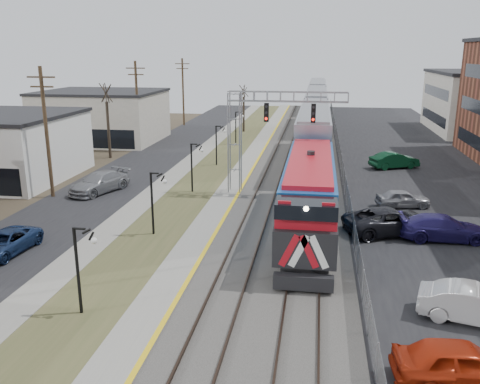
% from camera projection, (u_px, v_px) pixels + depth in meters
% --- Properties ---
extents(street_west, '(7.00, 120.00, 0.04)m').
position_uv_depth(street_west, '(134.00, 169.00, 48.96)').
color(street_west, black).
rests_on(street_west, ground).
extents(sidewalk, '(2.00, 120.00, 0.08)m').
position_uv_depth(sidewalk, '(179.00, 171.00, 48.30)').
color(sidewalk, gray).
rests_on(sidewalk, ground).
extents(grass_median, '(4.00, 120.00, 0.06)m').
position_uv_depth(grass_median, '(210.00, 172.00, 47.86)').
color(grass_median, '#404726').
rests_on(grass_median, ground).
extents(platform, '(2.00, 120.00, 0.24)m').
position_uv_depth(platform, '(242.00, 172.00, 47.39)').
color(platform, gray).
rests_on(platform, ground).
extents(ballast_bed, '(8.00, 120.00, 0.20)m').
position_uv_depth(ballast_bed, '(295.00, 174.00, 46.66)').
color(ballast_bed, '#595651').
rests_on(ballast_bed, ground).
extents(parking_lot, '(16.00, 120.00, 0.04)m').
position_uv_depth(parking_lot, '(431.00, 180.00, 44.92)').
color(parking_lot, black).
rests_on(parking_lot, ground).
extents(platform_edge, '(0.24, 120.00, 0.01)m').
position_uv_depth(platform_edge, '(251.00, 171.00, 47.23)').
color(platform_edge, gold).
rests_on(platform_edge, platform).
extents(track_near, '(1.58, 120.00, 0.15)m').
position_uv_depth(track_near, '(274.00, 172.00, 46.91)').
color(track_near, '#2D2119').
rests_on(track_near, ballast_bed).
extents(track_far, '(1.58, 120.00, 0.15)m').
position_uv_depth(track_far, '(312.00, 173.00, 46.40)').
color(track_far, '#2D2119').
rests_on(track_far, ballast_bed).
extents(train, '(3.00, 85.85, 5.33)m').
position_uv_depth(train, '(315.00, 116.00, 65.27)').
color(train, '#124893').
rests_on(train, ground).
extents(signal_gantry, '(9.00, 1.07, 8.15)m').
position_uv_depth(signal_gantry, '(257.00, 125.00, 38.93)').
color(signal_gantry, gray).
rests_on(signal_gantry, ground).
extents(lampposts, '(0.14, 62.14, 4.00)m').
position_uv_depth(lampposts, '(154.00, 203.00, 31.42)').
color(lampposts, black).
rests_on(lampposts, ground).
extents(utility_poles, '(0.28, 80.28, 10.00)m').
position_uv_depth(utility_poles, '(47.00, 134.00, 38.55)').
color(utility_poles, '#4C3823').
rests_on(utility_poles, ground).
extents(fence, '(0.04, 120.00, 1.60)m').
position_uv_depth(fence, '(342.00, 169.00, 45.86)').
color(fence, gray).
rests_on(fence, ground).
extents(bare_trees, '(12.30, 42.30, 5.95)m').
position_uv_depth(bare_trees, '(135.00, 135.00, 52.14)').
color(bare_trees, '#382D23').
rests_on(bare_trees, ground).
extents(car_lot_a, '(4.76, 2.22, 1.58)m').
position_uv_depth(car_lot_a, '(462.00, 365.00, 17.23)').
color(car_lot_a, '#AC260D').
rests_on(car_lot_a, ground).
extents(car_lot_b, '(4.93, 2.77, 1.54)m').
position_uv_depth(car_lot_b, '(476.00, 306.00, 21.23)').
color(car_lot_b, '#BABABA').
rests_on(car_lot_b, ground).
extents(car_lot_c, '(6.43, 4.58, 1.63)m').
position_uv_depth(car_lot_c, '(391.00, 221.00, 31.61)').
color(car_lot_c, black).
rests_on(car_lot_c, ground).
extents(car_lot_d, '(5.34, 2.35, 1.53)m').
position_uv_depth(car_lot_d, '(443.00, 228.00, 30.56)').
color(car_lot_d, navy).
rests_on(car_lot_d, ground).
extents(car_lot_e, '(4.08, 2.24, 1.31)m').
position_uv_depth(car_lot_e, '(403.00, 199.00, 36.96)').
color(car_lot_e, gray).
rests_on(car_lot_e, ground).
extents(car_lot_f, '(5.01, 3.46, 1.57)m').
position_uv_depth(car_lot_f, '(394.00, 161.00, 49.24)').
color(car_lot_f, '#0C3C21').
rests_on(car_lot_f, ground).
extents(car_street_a, '(2.54, 4.83, 1.29)m').
position_uv_depth(car_street_a, '(5.00, 243.00, 28.46)').
color(car_street_a, '#16284E').
rests_on(car_street_a, ground).
extents(car_street_b, '(4.10, 5.99, 1.61)m').
position_uv_depth(car_street_b, '(99.00, 183.00, 40.89)').
color(car_street_b, gray).
rests_on(car_street_b, ground).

